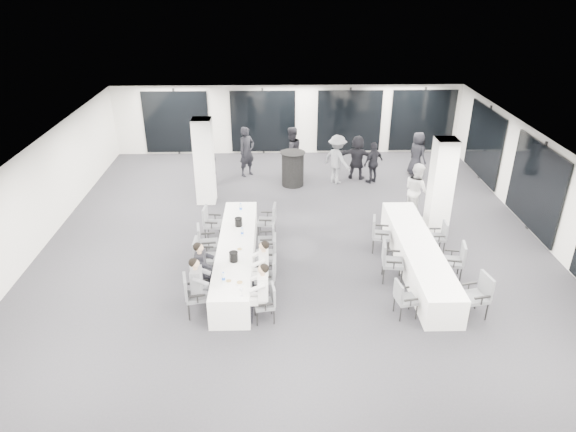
{
  "coord_description": "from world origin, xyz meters",
  "views": [
    {
      "loc": [
        -0.51,
        -12.38,
        7.1
      ],
      "look_at": [
        -0.2,
        -0.2,
        1.09
      ],
      "focal_mm": 32.0,
      "sensor_mm": 36.0,
      "label": 1
    }
  ],
  "objects_px": {
    "chair_main_left_far": "(210,221)",
    "chair_main_right_mid": "(269,252)",
    "chair_main_left_mid": "(202,255)",
    "chair_side_right_mid": "(456,259)",
    "cocktail_table": "(293,169)",
    "standing_guest_a": "(247,148)",
    "banquet_table_main": "(236,256)",
    "standing_guest_h": "(417,186)",
    "standing_guest_b": "(291,149)",
    "ice_bucket_far": "(239,222)",
    "chair_main_right_second": "(269,274)",
    "standing_guest_f": "(357,154)",
    "chair_side_left_far": "(379,232)",
    "chair_main_left_fourth": "(205,241)",
    "chair_main_right_far": "(269,219)",
    "chair_side_right_far": "(440,235)",
    "chair_side_left_mid": "(389,259)",
    "chair_main_right_near": "(268,301)",
    "standing_guest_g": "(209,162)",
    "chair_main_right_fourth": "(269,238)",
    "chair_main_left_near": "(193,293)",
    "chair_side_left_near": "(403,297)",
    "standing_guest_c": "(337,156)",
    "chair_main_left_second": "(198,278)",
    "banquet_table_side": "(418,257)",
    "standing_guest_d": "(373,160)",
    "ice_bucket_near": "(234,257)",
    "standing_guest_e": "(418,151)"
  },
  "relations": [
    {
      "from": "chair_main_left_far",
      "to": "chair_main_right_mid",
      "type": "height_order",
      "value": "chair_main_right_mid"
    },
    {
      "from": "chair_main_left_mid",
      "to": "chair_side_right_mid",
      "type": "bearing_deg",
      "value": 88.31
    },
    {
      "from": "cocktail_table",
      "to": "standing_guest_a",
      "type": "bearing_deg",
      "value": 149.56
    },
    {
      "from": "banquet_table_main",
      "to": "standing_guest_h",
      "type": "xyz_separation_m",
      "value": [
        5.35,
        3.04,
        0.59
      ]
    },
    {
      "from": "cocktail_table",
      "to": "standing_guest_b",
      "type": "xyz_separation_m",
      "value": [
        -0.03,
        0.91,
        0.43
      ]
    },
    {
      "from": "chair_main_left_far",
      "to": "ice_bucket_far",
      "type": "xyz_separation_m",
      "value": [
        0.85,
        -0.68,
        0.31
      ]
    },
    {
      "from": "chair_main_left_mid",
      "to": "chair_main_right_second",
      "type": "xyz_separation_m",
      "value": [
        1.67,
        -0.9,
        -0.01
      ]
    },
    {
      "from": "ice_bucket_far",
      "to": "standing_guest_f",
      "type": "bearing_deg",
      "value": 52.56
    },
    {
      "from": "chair_side_left_far",
      "to": "standing_guest_a",
      "type": "relative_size",
      "value": 0.47
    },
    {
      "from": "chair_main_right_second",
      "to": "chair_main_right_mid",
      "type": "distance_m",
      "value": 0.98
    },
    {
      "from": "chair_main_left_fourth",
      "to": "chair_main_right_second",
      "type": "xyz_separation_m",
      "value": [
        1.67,
        -1.59,
        -0.02
      ]
    },
    {
      "from": "ice_bucket_far",
      "to": "chair_side_left_far",
      "type": "bearing_deg",
      "value": -1.63
    },
    {
      "from": "standing_guest_b",
      "to": "standing_guest_h",
      "type": "xyz_separation_m",
      "value": [
        3.75,
        -3.44,
        -0.08
      ]
    },
    {
      "from": "standing_guest_b",
      "to": "chair_main_right_far",
      "type": "bearing_deg",
      "value": 51.6
    },
    {
      "from": "chair_main_left_mid",
      "to": "chair_side_right_far",
      "type": "xyz_separation_m",
      "value": [
        6.3,
        1.04,
        -0.08
      ]
    },
    {
      "from": "cocktail_table",
      "to": "chair_main_right_far",
      "type": "relative_size",
      "value": 1.22
    },
    {
      "from": "standing_guest_f",
      "to": "ice_bucket_far",
      "type": "bearing_deg",
      "value": 71.23
    },
    {
      "from": "chair_main_left_far",
      "to": "chair_side_left_mid",
      "type": "bearing_deg",
      "value": 69.58
    },
    {
      "from": "chair_side_left_mid",
      "to": "chair_main_right_near",
      "type": "bearing_deg",
      "value": -54.69
    },
    {
      "from": "standing_guest_g",
      "to": "standing_guest_h",
      "type": "relative_size",
      "value": 0.9
    },
    {
      "from": "chair_main_right_fourth",
      "to": "chair_side_left_mid",
      "type": "distance_m",
      "value": 3.25
    },
    {
      "from": "chair_main_left_near",
      "to": "chair_side_left_near",
      "type": "distance_m",
      "value": 4.65
    },
    {
      "from": "chair_main_left_far",
      "to": "chair_side_right_far",
      "type": "xyz_separation_m",
      "value": [
        6.3,
        -0.85,
        -0.07
      ]
    },
    {
      "from": "chair_main_right_far",
      "to": "standing_guest_c",
      "type": "bearing_deg",
      "value": -24.89
    },
    {
      "from": "chair_main_left_second",
      "to": "standing_guest_f",
      "type": "height_order",
      "value": "standing_guest_f"
    },
    {
      "from": "chair_side_left_near",
      "to": "standing_guest_a",
      "type": "distance_m",
      "value": 9.44
    },
    {
      "from": "chair_side_right_far",
      "to": "standing_guest_c",
      "type": "xyz_separation_m",
      "value": [
        -2.25,
        4.96,
        0.5
      ]
    },
    {
      "from": "banquet_table_side",
      "to": "chair_side_left_far",
      "type": "xyz_separation_m",
      "value": [
        -0.83,
        1.0,
        0.19
      ]
    },
    {
      "from": "chair_side_left_mid",
      "to": "standing_guest_d",
      "type": "xyz_separation_m",
      "value": [
        0.7,
        6.34,
        0.26
      ]
    },
    {
      "from": "standing_guest_b",
      "to": "chair_main_right_mid",
      "type": "bearing_deg",
      "value": 54.2
    },
    {
      "from": "chair_side_right_mid",
      "to": "standing_guest_f",
      "type": "xyz_separation_m",
      "value": [
        -1.49,
        6.72,
        0.36
      ]
    },
    {
      "from": "chair_side_left_far",
      "to": "chair_side_right_mid",
      "type": "distance_m",
      "value": 2.2
    },
    {
      "from": "chair_main_right_near",
      "to": "banquet_table_main",
      "type": "bearing_deg",
      "value": 12.66
    },
    {
      "from": "standing_guest_b",
      "to": "ice_bucket_near",
      "type": "distance_m",
      "value": 7.51
    },
    {
      "from": "chair_main_left_mid",
      "to": "chair_side_right_far",
      "type": "height_order",
      "value": "chair_main_left_mid"
    },
    {
      "from": "banquet_table_main",
      "to": "chair_main_left_fourth",
      "type": "distance_m",
      "value": 0.97
    },
    {
      "from": "chair_main_left_second",
      "to": "chair_side_left_near",
      "type": "bearing_deg",
      "value": 66.85
    },
    {
      "from": "chair_main_right_near",
      "to": "standing_guest_e",
      "type": "xyz_separation_m",
      "value": [
        5.42,
        8.59,
        0.42
      ]
    },
    {
      "from": "standing_guest_b",
      "to": "chair_side_right_far",
      "type": "bearing_deg",
      "value": 94.93
    },
    {
      "from": "chair_main_right_near",
      "to": "chair_side_left_mid",
      "type": "distance_m",
      "value": 3.34
    },
    {
      "from": "chair_main_right_mid",
      "to": "chair_side_left_near",
      "type": "xyz_separation_m",
      "value": [
        2.97,
        -1.9,
        -0.08
      ]
    },
    {
      "from": "chair_main_left_near",
      "to": "standing_guest_d",
      "type": "xyz_separation_m",
      "value": [
        5.34,
        7.62,
        0.28
      ]
    },
    {
      "from": "chair_main_left_far",
      "to": "chair_main_right_second",
      "type": "height_order",
      "value": "same"
    },
    {
      "from": "chair_main_left_mid",
      "to": "chair_main_left_far",
      "type": "distance_m",
      "value": 1.89
    },
    {
      "from": "chair_main_left_mid",
      "to": "chair_side_left_far",
      "type": "relative_size",
      "value": 1.01
    },
    {
      "from": "standing_guest_h",
      "to": "standing_guest_f",
      "type": "bearing_deg",
      "value": 6.0
    },
    {
      "from": "cocktail_table",
      "to": "chair_main_left_far",
      "type": "height_order",
      "value": "cocktail_table"
    },
    {
      "from": "standing_guest_e",
      "to": "ice_bucket_far",
      "type": "bearing_deg",
      "value": 105.67
    },
    {
      "from": "cocktail_table",
      "to": "chair_side_left_near",
      "type": "height_order",
      "value": "cocktail_table"
    },
    {
      "from": "cocktail_table",
      "to": "chair_main_right_second",
      "type": "bearing_deg",
      "value": -96.78
    }
  ]
}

